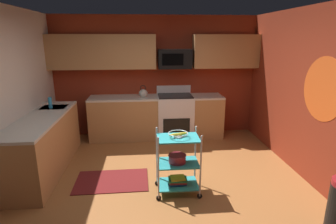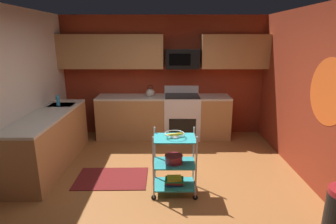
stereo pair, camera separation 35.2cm
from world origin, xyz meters
name	(u,v)px [view 1 (the left image)]	position (x,y,z in m)	size (l,w,h in m)	color
floor	(164,188)	(0.00, 0.00, -0.02)	(4.40, 4.80, 0.04)	#995B2D
wall_back	(156,77)	(0.00, 2.43, 1.30)	(4.52, 0.06, 2.60)	maroon
wall_right	(319,98)	(2.23, 0.00, 1.30)	(0.06, 4.80, 2.60)	maroon
wall_flower_decal	(323,89)	(2.20, -0.10, 1.45)	(0.90, 0.90, 0.00)	#E5591E
counter_run	(115,127)	(-0.84, 1.49, 0.46)	(3.63, 2.79, 0.92)	#B27F4C
oven_range	(175,116)	(0.40, 2.10, 0.48)	(0.76, 0.65, 1.10)	white
upper_cabinets	(151,52)	(-0.09, 2.23, 1.85)	(4.40, 0.33, 0.70)	#B27F4C
microwave	(175,59)	(0.40, 2.21, 1.70)	(0.70, 0.39, 0.40)	black
rolling_cart	(178,163)	(0.19, -0.15, 0.45)	(0.63, 0.41, 0.91)	silver
fruit_bowl	(178,134)	(0.19, -0.15, 0.88)	(0.27, 0.27, 0.07)	silver
mixing_bowl_large	(177,158)	(0.18, -0.15, 0.52)	(0.25, 0.25, 0.11)	maroon
book_stack	(178,180)	(0.19, -0.15, 0.18)	(0.27, 0.20, 0.10)	#1E4C8C
kettle	(143,93)	(-0.28, 2.10, 1.00)	(0.21, 0.18, 0.26)	beige
dish_soap_bottle	(50,103)	(-1.93, 1.26, 1.02)	(0.06, 0.06, 0.20)	#2D8CBF
floor_rug	(112,181)	(-0.79, 0.22, 0.01)	(1.10, 0.70, 0.01)	maroon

